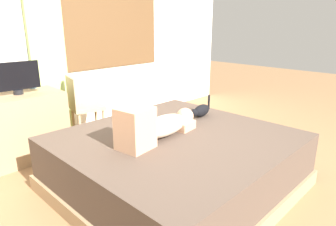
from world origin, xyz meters
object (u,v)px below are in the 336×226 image
Objects in this scene: person_lying at (157,125)px; tv_monitor at (16,78)px; bed at (176,162)px; cup at (33,84)px; desk at (21,127)px; chair_by_desk at (81,104)px; cat at (201,111)px.

person_lying is 1.96× the size of tv_monitor.
tv_monitor is (-0.57, 1.58, 0.30)m from person_lying.
cup is (-0.48, 1.87, 0.53)m from bed.
desk is 1.05× the size of chair_by_desk.
cat reaches higher than bed.
cup is (-1.08, 1.68, 0.21)m from cat.
desk is at bearing -142.49° from cup.
cup is (0.27, 0.21, 0.42)m from desk.
desk is at bearing 180.00° from tv_monitor.
person_lying is 2.64× the size of cat.
person_lying reaches higher than cat.
tv_monitor is at bearing 172.78° from chair_by_desk.
chair_by_desk reaches higher than bed.
cat is at bearing -47.60° from desk.
bed is 1.60m from chair_by_desk.
person_lying is 1.82m from cup.
bed is 2.28× the size of chair_by_desk.
tv_monitor is at bearing -139.22° from cup.
tv_monitor reaches higher than cat.
chair_by_desk is at bearing -7.22° from tv_monitor.
person_lying reaches higher than bed.
desk is 9.90× the size of cup.
cat is 2.00m from desk.
person_lying is at bearing 148.74° from bed.
tv_monitor is (-1.31, 1.47, 0.34)m from cat.
person_lying reaches higher than cup.
cat is 1.52m from chair_by_desk.
chair_by_desk is at bearing 85.66° from person_lying.
tv_monitor is 0.81m from chair_by_desk.
person_lying is 0.75m from cat.
cat is at bearing -65.58° from chair_by_desk.
tv_monitor reaches higher than cup.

